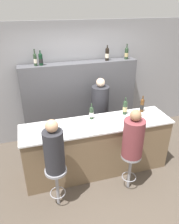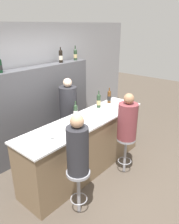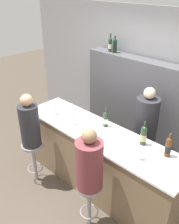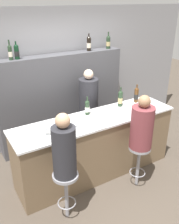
# 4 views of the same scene
# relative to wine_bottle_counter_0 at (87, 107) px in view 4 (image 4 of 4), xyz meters

# --- Properties ---
(ground_plane) EXTENTS (16.00, 16.00, 0.00)m
(ground_plane) POSITION_rel_wine_bottle_counter_0_xyz_m (0.05, -0.51, -1.15)
(ground_plane) COLOR #4C4238
(wall_back) EXTENTS (6.40, 0.05, 2.60)m
(wall_back) POSITION_rel_wine_bottle_counter_0_xyz_m (0.05, 1.26, 0.15)
(wall_back) COLOR gray
(wall_back) RESTS_ON ground_plane
(bar_counter) EXTENTS (2.67, 0.68, 1.03)m
(bar_counter) POSITION_rel_wine_bottle_counter_0_xyz_m (0.05, -0.19, -0.63)
(bar_counter) COLOR brown
(bar_counter) RESTS_ON ground_plane
(back_bar_cabinet) EXTENTS (2.50, 0.28, 1.80)m
(back_bar_cabinet) POSITION_rel_wine_bottle_counter_0_xyz_m (0.05, 1.04, -0.25)
(back_bar_cabinet) COLOR #4C4C51
(back_bar_cabinet) RESTS_ON ground_plane
(wine_bottle_counter_0) EXTENTS (0.07, 0.07, 0.30)m
(wine_bottle_counter_0) POSITION_rel_wine_bottle_counter_0_xyz_m (0.00, 0.00, 0.00)
(wine_bottle_counter_0) COLOR #233823
(wine_bottle_counter_0) RESTS_ON bar_counter
(wine_bottle_counter_1) EXTENTS (0.08, 0.08, 0.34)m
(wine_bottle_counter_1) POSITION_rel_wine_bottle_counter_0_xyz_m (0.65, -0.00, 0.02)
(wine_bottle_counter_1) COLOR #233823
(wine_bottle_counter_1) RESTS_ON bar_counter
(wine_bottle_counter_2) EXTENTS (0.08, 0.08, 0.32)m
(wine_bottle_counter_2) POSITION_rel_wine_bottle_counter_0_xyz_m (1.01, -0.00, 0.01)
(wine_bottle_counter_2) COLOR #4C2D14
(wine_bottle_counter_2) RESTS_ON bar_counter
(wine_bottle_backbar_0) EXTENTS (0.07, 0.07, 0.32)m
(wine_bottle_backbar_0) POSITION_rel_wine_bottle_counter_0_xyz_m (-0.83, 1.04, 0.77)
(wine_bottle_backbar_0) COLOR #233823
(wine_bottle_backbar_0) RESTS_ON back_bar_cabinet
(wine_bottle_backbar_1) EXTENTS (0.08, 0.08, 0.29)m
(wine_bottle_backbar_1) POSITION_rel_wine_bottle_counter_0_xyz_m (-0.72, 1.04, 0.77)
(wine_bottle_backbar_1) COLOR black
(wine_bottle_backbar_1) RESTS_ON back_bar_cabinet
(wine_bottle_backbar_2) EXTENTS (0.08, 0.08, 0.32)m
(wine_bottle_backbar_2) POSITION_rel_wine_bottle_counter_0_xyz_m (0.66, 1.04, 0.78)
(wine_bottle_backbar_2) COLOR black
(wine_bottle_backbar_2) RESTS_ON back_bar_cabinet
(wine_bottle_backbar_3) EXTENTS (0.08, 0.08, 0.32)m
(wine_bottle_backbar_3) POSITION_rel_wine_bottle_counter_0_xyz_m (1.10, 1.04, 0.77)
(wine_bottle_backbar_3) COLOR #233823
(wine_bottle_backbar_3) RESTS_ON back_bar_cabinet
(wine_glass_0) EXTENTS (0.08, 0.08, 0.15)m
(wine_glass_0) POSITION_rel_wine_bottle_counter_0_xyz_m (-0.82, -0.29, -0.01)
(wine_glass_0) COLOR silver
(wine_glass_0) RESTS_ON bar_counter
(wine_glass_1) EXTENTS (0.07, 0.07, 0.15)m
(wine_glass_1) POSITION_rel_wine_bottle_counter_0_xyz_m (-0.39, -0.29, -0.01)
(wine_glass_1) COLOR silver
(wine_glass_1) RESTS_ON bar_counter
(wine_glass_2) EXTENTS (0.07, 0.07, 0.14)m
(wine_glass_2) POSITION_rel_wine_bottle_counter_0_xyz_m (0.80, -0.29, -0.02)
(wine_glass_2) COLOR silver
(wine_glass_2) RESTS_ON bar_counter
(tasting_menu) EXTENTS (0.21, 0.30, 0.00)m
(tasting_menu) POSITION_rel_wine_bottle_counter_0_xyz_m (-0.08, -0.38, -0.12)
(tasting_menu) COLOR white
(tasting_menu) RESTS_ON bar_counter
(bar_stool_left) EXTENTS (0.33, 0.33, 0.71)m
(bar_stool_left) POSITION_rel_wine_bottle_counter_0_xyz_m (-0.79, -0.79, -0.61)
(bar_stool_left) COLOR gray
(bar_stool_left) RESTS_ON ground_plane
(guest_seated_left) EXTENTS (0.29, 0.29, 0.84)m
(guest_seated_left) POSITION_rel_wine_bottle_counter_0_xyz_m (-0.79, -0.79, -0.07)
(guest_seated_left) COLOR #28282D
(guest_seated_left) RESTS_ON bar_stool_left
(bar_stool_right) EXTENTS (0.33, 0.33, 0.71)m
(bar_stool_right) POSITION_rel_wine_bottle_counter_0_xyz_m (0.44, -0.79, -0.61)
(bar_stool_right) COLOR gray
(bar_stool_right) RESTS_ON ground_plane
(guest_seated_right) EXTENTS (0.33, 0.33, 0.81)m
(guest_seated_right) POSITION_rel_wine_bottle_counter_0_xyz_m (0.44, -0.79, -0.09)
(guest_seated_right) COLOR brown
(guest_seated_right) RESTS_ON bar_stool_right
(bartender) EXTENTS (0.36, 0.36, 1.58)m
(bartender) POSITION_rel_wine_bottle_counter_0_xyz_m (0.35, 0.55, -0.42)
(bartender) COLOR #28282D
(bartender) RESTS_ON ground_plane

